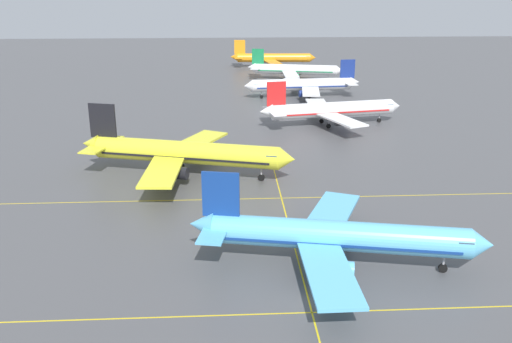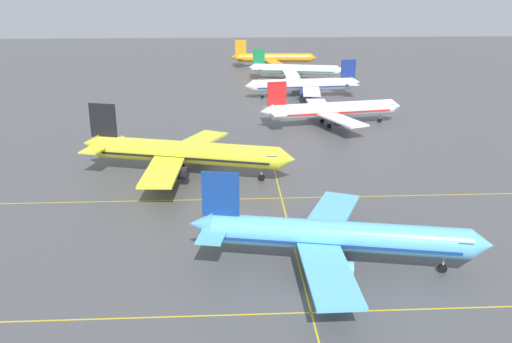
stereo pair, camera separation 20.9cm
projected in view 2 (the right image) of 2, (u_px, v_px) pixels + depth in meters
The scene contains 8 objects.
ground_plane at pixel (309, 302), 62.17m from camera, with size 600.00×600.00×0.00m, color #4C4C4F.
airliner_front_gate at pixel (334, 236), 69.13m from camera, with size 37.52×31.88×11.72m.
airliner_second_row at pixel (184, 152), 101.39m from camera, with size 40.26×34.32×12.71m.
airliner_third_row at pixel (331, 110), 136.50m from camera, with size 36.65×31.21×11.42m.
airliner_far_left_stand at pixel (304, 85), 169.31m from camera, with size 36.12×31.04×11.22m.
airliner_far_right_stand at pixel (295, 70), 199.15m from camera, with size 34.31×29.15×10.75m.
airliner_distant_taxiway at pixel (273, 58), 228.08m from camera, with size 35.27×30.42×10.97m.
taxiway_markings at pixel (293, 243), 76.07m from camera, with size 155.70×73.60×0.01m.
Camera 2 is at (-8.77, -53.53, 34.26)m, focal length 38.94 mm.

